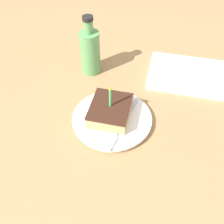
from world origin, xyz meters
TOP-DOWN VIEW (x-y plane):
  - ground_plane at (0.00, 0.00)m, footprint 2.40×2.40m
  - plate at (0.01, 0.02)m, footprint 0.23×0.23m
  - cake_slice at (0.00, 0.02)m, footprint 0.11×0.13m
  - fork at (0.04, -0.01)m, footprint 0.06×0.20m
  - bottle at (-0.12, 0.23)m, footprint 0.06×0.06m
  - marble_board at (0.21, 0.27)m, footprint 0.26×0.19m

SIDE VIEW (x-z plane):
  - ground_plane at x=0.00m, z-range -0.04..0.00m
  - marble_board at x=0.21m, z-range 0.00..0.02m
  - plate at x=0.01m, z-range 0.00..0.02m
  - fork at x=0.04m, z-range 0.02..0.02m
  - cake_slice at x=0.00m, z-range -0.02..0.10m
  - bottle at x=-0.12m, z-range -0.02..0.18m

